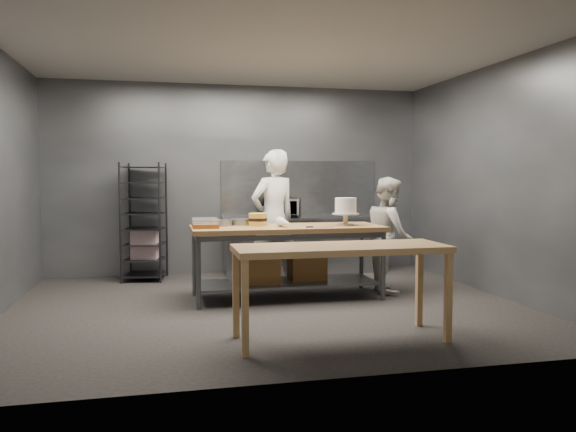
{
  "coord_description": "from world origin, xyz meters",
  "views": [
    {
      "loc": [
        -1.24,
        -6.5,
        1.54
      ],
      "look_at": [
        0.31,
        0.32,
        1.05
      ],
      "focal_mm": 35.0,
      "sensor_mm": 36.0,
      "label": 1
    }
  ],
  "objects_px": {
    "near_counter": "(341,254)",
    "layer_cake": "(258,220)",
    "work_table": "(284,253)",
    "frosted_cake_stand": "(346,208)",
    "speed_rack": "(144,223)",
    "chef_right": "(389,234)",
    "microwave": "(281,208)",
    "chef_behind": "(273,219)"
  },
  "relations": [
    {
      "from": "near_counter",
      "to": "speed_rack",
      "type": "relative_size",
      "value": 1.14
    },
    {
      "from": "chef_behind",
      "to": "frosted_cake_stand",
      "type": "height_order",
      "value": "chef_behind"
    },
    {
      "from": "layer_cake",
      "to": "near_counter",
      "type": "bearing_deg",
      "value": -77.63
    },
    {
      "from": "near_counter",
      "to": "frosted_cake_stand",
      "type": "height_order",
      "value": "frosted_cake_stand"
    },
    {
      "from": "chef_behind",
      "to": "work_table",
      "type": "bearing_deg",
      "value": 66.12
    },
    {
      "from": "near_counter",
      "to": "chef_right",
      "type": "relative_size",
      "value": 1.3
    },
    {
      "from": "microwave",
      "to": "layer_cake",
      "type": "height_order",
      "value": "microwave"
    },
    {
      "from": "work_table",
      "to": "speed_rack",
      "type": "xyz_separation_m",
      "value": [
        -1.76,
        1.71,
        0.28
      ]
    },
    {
      "from": "near_counter",
      "to": "chef_behind",
      "type": "relative_size",
      "value": 1.04
    },
    {
      "from": "microwave",
      "to": "frosted_cake_stand",
      "type": "height_order",
      "value": "frosted_cake_stand"
    },
    {
      "from": "near_counter",
      "to": "frosted_cake_stand",
      "type": "distance_m",
      "value": 1.97
    },
    {
      "from": "speed_rack",
      "to": "frosted_cake_stand",
      "type": "xyz_separation_m",
      "value": [
        2.55,
        -1.81,
        0.29
      ]
    },
    {
      "from": "near_counter",
      "to": "layer_cake",
      "type": "bearing_deg",
      "value": 102.37
    },
    {
      "from": "frosted_cake_stand",
      "to": "chef_behind",
      "type": "bearing_deg",
      "value": 133.44
    },
    {
      "from": "chef_behind",
      "to": "microwave",
      "type": "height_order",
      "value": "chef_behind"
    },
    {
      "from": "near_counter",
      "to": "chef_right",
      "type": "xyz_separation_m",
      "value": [
        1.35,
        2.03,
        -0.04
      ]
    },
    {
      "from": "work_table",
      "to": "near_counter",
      "type": "bearing_deg",
      "value": -86.25
    },
    {
      "from": "speed_rack",
      "to": "frosted_cake_stand",
      "type": "relative_size",
      "value": 4.94
    },
    {
      "from": "microwave",
      "to": "frosted_cake_stand",
      "type": "distance_m",
      "value": 1.94
    },
    {
      "from": "speed_rack",
      "to": "chef_right",
      "type": "distance_m",
      "value": 3.61
    },
    {
      "from": "near_counter",
      "to": "chef_behind",
      "type": "xyz_separation_m",
      "value": [
        -0.11,
        2.64,
        0.14
      ]
    },
    {
      "from": "work_table",
      "to": "frosted_cake_stand",
      "type": "relative_size",
      "value": 6.78
    },
    {
      "from": "speed_rack",
      "to": "frosted_cake_stand",
      "type": "distance_m",
      "value": 3.13
    },
    {
      "from": "speed_rack",
      "to": "chef_behind",
      "type": "bearing_deg",
      "value": -29.14
    },
    {
      "from": "chef_right",
      "to": "near_counter",
      "type": "bearing_deg",
      "value": 158.83
    },
    {
      "from": "microwave",
      "to": "chef_behind",
      "type": "bearing_deg",
      "value": -107.55
    },
    {
      "from": "work_table",
      "to": "layer_cake",
      "type": "bearing_deg",
      "value": 162.76
    },
    {
      "from": "work_table",
      "to": "layer_cake",
      "type": "xyz_separation_m",
      "value": [
        -0.32,
        0.1,
        0.43
      ]
    },
    {
      "from": "near_counter",
      "to": "layer_cake",
      "type": "xyz_separation_m",
      "value": [
        -0.44,
        2.01,
        0.19
      ]
    },
    {
      "from": "chef_behind",
      "to": "chef_right",
      "type": "relative_size",
      "value": 1.25
    },
    {
      "from": "frosted_cake_stand",
      "to": "microwave",
      "type": "bearing_deg",
      "value": 103.08
    },
    {
      "from": "chef_right",
      "to": "work_table",
      "type": "bearing_deg",
      "value": 106.83
    },
    {
      "from": "near_counter",
      "to": "speed_rack",
      "type": "xyz_separation_m",
      "value": [
        -1.88,
        3.63,
        0.04
      ]
    },
    {
      "from": "microwave",
      "to": "frosted_cake_stand",
      "type": "xyz_separation_m",
      "value": [
        0.44,
        -1.89,
        0.1
      ]
    },
    {
      "from": "chef_behind",
      "to": "frosted_cake_stand",
      "type": "bearing_deg",
      "value": 110.39
    },
    {
      "from": "microwave",
      "to": "near_counter",
      "type": "bearing_deg",
      "value": -93.44
    },
    {
      "from": "work_table",
      "to": "speed_rack",
      "type": "relative_size",
      "value": 1.37
    },
    {
      "from": "near_counter",
      "to": "frosted_cake_stand",
      "type": "xyz_separation_m",
      "value": [
        0.66,
        1.82,
        0.33
      ]
    },
    {
      "from": "layer_cake",
      "to": "work_table",
      "type": "bearing_deg",
      "value": -17.24
    },
    {
      "from": "work_table",
      "to": "chef_right",
      "type": "relative_size",
      "value": 1.56
    },
    {
      "from": "chef_right",
      "to": "microwave",
      "type": "xyz_separation_m",
      "value": [
        -1.12,
        1.68,
        0.28
      ]
    },
    {
      "from": "chef_behind",
      "to": "layer_cake",
      "type": "relative_size",
      "value": 8.2
    }
  ]
}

